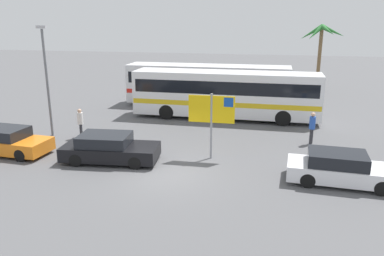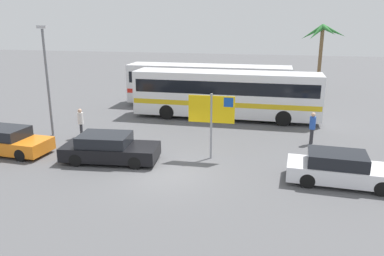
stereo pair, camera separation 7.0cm
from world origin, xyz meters
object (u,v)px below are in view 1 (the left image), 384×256
Objects in this scene: car_white at (341,169)px; car_black at (109,148)px; ferry_sign at (212,112)px; pedestrian_near_sign at (312,125)px; bus_rear_coach at (207,84)px; bus_front_coach at (226,93)px; pedestrian_by_bus at (80,121)px; car_orange at (8,141)px.

car_white is 10.36m from car_black.
ferry_sign reaches higher than pedestrian_near_sign.
bus_rear_coach is 3.86× the size of ferry_sign.
bus_rear_coach is at bearing 124.38° from car_white.
bus_front_coach is 11.46m from car_white.
ferry_sign reaches higher than bus_rear_coach.
ferry_sign is at bearing 165.83° from car_white.
ferry_sign is at bearing -87.06° from bus_front_coach.
bus_rear_coach is 11.15m from pedestrian_by_bus.
bus_rear_coach is (-1.84, 3.41, 0.00)m from bus_front_coach.
pedestrian_near_sign is (7.13, -7.97, -0.74)m from bus_rear_coach.
car_orange is 3.92m from pedestrian_by_bus.
pedestrian_by_bus is at bearing 31.76° from pedestrian_near_sign.
car_black is at bearing -114.77° from bus_front_coach.
car_black is at bearing -178.72° from car_white.
bus_front_coach reaches higher than car_orange.
car_black and car_orange have the same top height.
ferry_sign is 0.77× the size of car_orange.
car_orange is (-9.69, -9.38, -1.15)m from bus_front_coach.
pedestrian_near_sign is at bearing 101.78° from car_white.
bus_rear_coach reaches higher than car_white.
ferry_sign is at bearing -78.76° from bus_rear_coach.
bus_front_coach is at bearing 91.71° from ferry_sign.
bus_front_coach reaches higher than pedestrian_by_bus.
pedestrian_near_sign is (9.59, 4.75, 0.41)m from car_black.
pedestrian_by_bus is (-12.70, -1.66, -0.04)m from pedestrian_near_sign.
bus_front_coach is at bearing -61.63° from bus_rear_coach.
bus_rear_coach reaches higher than pedestrian_by_bus.
ferry_sign reaches higher than pedestrian_by_bus.
car_black is at bearing 50.66° from pedestrian_near_sign.
car_black is at bearing 4.27° from car_orange.
bus_rear_coach is at bearing 118.37° from bus_front_coach.
pedestrian_by_bus is (2.28, 3.17, 0.37)m from car_orange.
bus_front_coach reaches higher than car_black.
ferry_sign reaches higher than car_orange.
car_white is at bearing 122.87° from pedestrian_near_sign.
pedestrian_near_sign is (-0.77, 5.10, 0.41)m from car_white.
ferry_sign is at bearing 58.55° from pedestrian_near_sign.
bus_rear_coach is at bearing -139.46° from pedestrian_by_bus.
bus_front_coach is 9.70m from pedestrian_by_bus.
ferry_sign is (0.40, -7.88, 0.54)m from bus_front_coach.
ferry_sign is 10.34m from car_orange.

